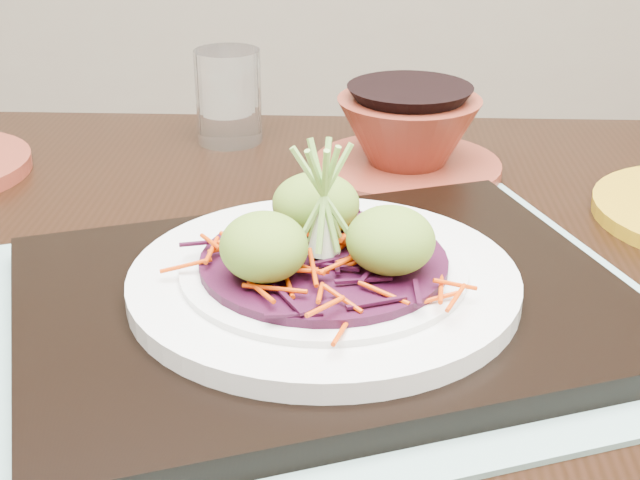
{
  "coord_description": "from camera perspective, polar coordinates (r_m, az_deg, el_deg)",
  "views": [
    {
      "loc": [
        -0.06,
        -0.45,
        1.12
      ],
      "look_at": [
        0.0,
        0.08,
        0.87
      ],
      "focal_mm": 50.0,
      "sensor_mm": 36.0,
      "label": 1
    }
  ],
  "objects": [
    {
      "name": "dining_table",
      "position": [
        0.68,
        -0.87,
        -11.98
      ],
      "size": [
        1.43,
        1.07,
        0.82
      ],
      "rotation": [
        0.0,
        0.0,
        -0.16
      ],
      "color": "black",
      "rests_on": "ground"
    },
    {
      "name": "guacamole_scoops",
      "position": [
        0.57,
        0.25,
        0.65
      ],
      "size": [
        0.14,
        0.12,
        0.04
      ],
      "color": "#587F26",
      "rests_on": "cabbage_bed"
    },
    {
      "name": "water_glass",
      "position": [
        0.93,
        -5.87,
        9.12
      ],
      "size": [
        0.09,
        0.09,
        0.1
      ],
      "primitive_type": "cylinder",
      "rotation": [
        0.0,
        0.0,
        -0.45
      ],
      "color": "white",
      "rests_on": "dining_table"
    },
    {
      "name": "terracotta_bowl_set",
      "position": [
        0.84,
        5.64,
        6.31
      ],
      "size": [
        0.18,
        0.18,
        0.07
      ],
      "rotation": [
        0.0,
        0.0,
        -0.03
      ],
      "color": "maroon",
      "rests_on": "dining_table"
    },
    {
      "name": "white_plate",
      "position": [
        0.59,
        0.24,
        -2.52
      ],
      "size": [
        0.26,
        0.26,
        0.02
      ],
      "color": "silver",
      "rests_on": "serving_tray"
    },
    {
      "name": "serving_tray",
      "position": [
        0.6,
        0.23,
        -4.0
      ],
      "size": [
        0.44,
        0.36,
        0.02
      ],
      "primitive_type": "cube",
      "rotation": [
        0.0,
        0.0,
        0.18
      ],
      "color": "black",
      "rests_on": "placemat"
    },
    {
      "name": "scallion_garnish",
      "position": [
        0.56,
        0.25,
        2.49
      ],
      "size": [
        0.06,
        0.06,
        0.09
      ],
      "primitive_type": null,
      "color": "#77AE45",
      "rests_on": "cabbage_bed"
    },
    {
      "name": "placemat",
      "position": [
        0.6,
        0.23,
        -4.91
      ],
      "size": [
        0.51,
        0.43,
        0.0
      ],
      "primitive_type": "cube",
      "rotation": [
        0.0,
        0.0,
        0.18
      ],
      "color": "#7DA297",
      "rests_on": "dining_table"
    },
    {
      "name": "carrot_julienne",
      "position": [
        0.58,
        0.24,
        -0.68
      ],
      "size": [
        0.2,
        0.2,
        0.01
      ],
      "primitive_type": null,
      "color": "#C63503",
      "rests_on": "cabbage_bed"
    },
    {
      "name": "cabbage_bed",
      "position": [
        0.58,
        0.24,
        -1.38
      ],
      "size": [
        0.16,
        0.16,
        0.01
      ],
      "primitive_type": "cylinder",
      "color": "#380B21",
      "rests_on": "white_plate"
    }
  ]
}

